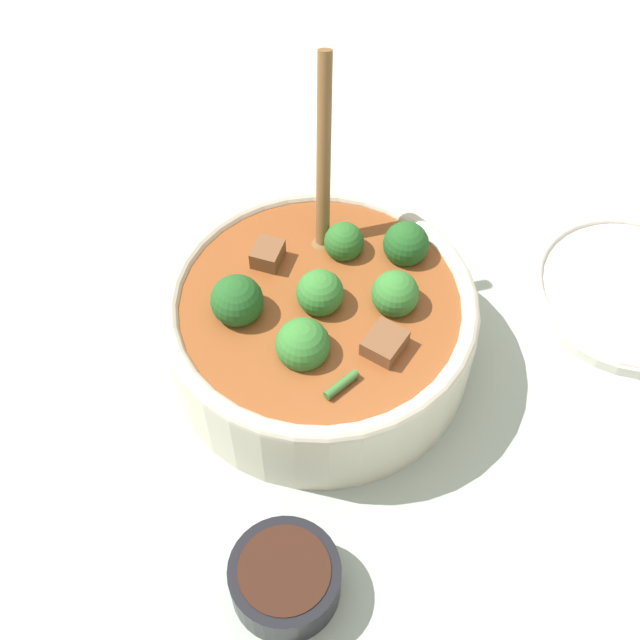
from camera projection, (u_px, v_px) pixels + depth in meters
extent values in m
plane|color=#ADBCAD|center=(320.00, 355.00, 0.73)|extent=(4.00, 4.00, 0.00)
cylinder|color=beige|center=(320.00, 331.00, 0.70)|extent=(0.27, 0.27, 0.08)
torus|color=beige|center=(320.00, 303.00, 0.67)|extent=(0.27, 0.27, 0.02)
cylinder|color=brown|center=(320.00, 319.00, 0.68)|extent=(0.24, 0.24, 0.05)
sphere|color=#387F33|center=(395.00, 294.00, 0.66)|extent=(0.04, 0.04, 0.04)
cylinder|color=#6B9956|center=(393.00, 315.00, 0.68)|extent=(0.01, 0.01, 0.02)
sphere|color=#235B23|center=(237.00, 301.00, 0.65)|extent=(0.04, 0.04, 0.04)
cylinder|color=#6B9956|center=(240.00, 324.00, 0.67)|extent=(0.02, 0.02, 0.02)
sphere|color=#387F33|center=(321.00, 288.00, 0.66)|extent=(0.04, 0.04, 0.04)
cylinder|color=#6B9956|center=(321.00, 309.00, 0.68)|extent=(0.01, 0.01, 0.02)
sphere|color=#2D6B28|center=(344.00, 242.00, 0.69)|extent=(0.03, 0.03, 0.03)
cylinder|color=#6B9956|center=(343.00, 261.00, 0.71)|extent=(0.01, 0.01, 0.02)
sphere|color=#387F33|center=(303.00, 345.00, 0.63)|extent=(0.04, 0.04, 0.04)
cylinder|color=#6B9956|center=(304.00, 367.00, 0.65)|extent=(0.02, 0.02, 0.02)
sphere|color=#235B23|center=(406.00, 244.00, 0.69)|extent=(0.04, 0.04, 0.04)
cylinder|color=#6B9956|center=(403.00, 266.00, 0.71)|extent=(0.01, 0.01, 0.02)
cube|color=brown|center=(268.00, 256.00, 0.69)|extent=(0.04, 0.04, 0.02)
cube|color=brown|center=(384.00, 346.00, 0.64)|extent=(0.04, 0.04, 0.02)
cylinder|color=#3D7533|center=(342.00, 384.00, 0.61)|extent=(0.03, 0.02, 0.01)
ellipsoid|color=brown|center=(322.00, 246.00, 0.71)|extent=(0.04, 0.03, 0.01)
cylinder|color=brown|center=(324.00, 155.00, 0.66)|extent=(0.04, 0.07, 0.17)
cylinder|color=black|center=(285.00, 579.00, 0.59)|extent=(0.08, 0.08, 0.04)
cylinder|color=#381E14|center=(285.00, 573.00, 0.58)|extent=(0.07, 0.07, 0.01)
cylinder|color=silver|center=(630.00, 292.00, 0.77)|extent=(0.19, 0.19, 0.01)
torus|color=silver|center=(632.00, 288.00, 0.76)|extent=(0.19, 0.19, 0.01)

